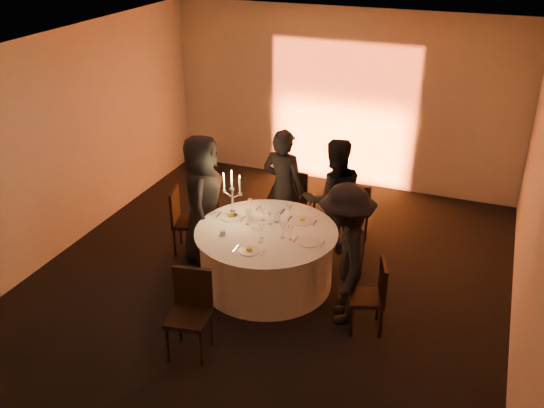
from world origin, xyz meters
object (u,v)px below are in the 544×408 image
(guest_back_right, at_px, (333,199))
(coffee_cup, at_px, (223,233))
(chair_right, at_px, (373,293))
(guest_left, at_px, (203,198))
(chair_left, at_px, (183,217))
(guest_back_left, at_px, (283,188))
(chair_back_left, at_px, (297,196))
(candelabra, at_px, (232,201))
(guest_right, at_px, (345,255))
(banquet_table, at_px, (266,257))
(chair_front, at_px, (191,307))
(chair_back_right, at_px, (355,209))

(guest_back_right, height_order, coffee_cup, guest_back_right)
(chair_right, relative_size, guest_left, 0.49)
(chair_left, bearing_deg, coffee_cup, -140.61)
(chair_right, distance_m, guest_back_left, 2.25)
(chair_right, height_order, guest_left, guest_left)
(chair_back_left, xyz_separation_m, chair_right, (1.59, -1.98, -0.06))
(guest_back_left, bearing_deg, chair_right, 145.83)
(chair_back_left, distance_m, candelabra, 1.46)
(chair_left, bearing_deg, guest_left, -108.75)
(guest_right, bearing_deg, banquet_table, -125.70)
(chair_front, height_order, candelabra, candelabra)
(guest_left, xyz_separation_m, guest_right, (2.15, -0.69, -0.03))
(chair_left, relative_size, guest_back_right, 0.55)
(chair_back_left, bearing_deg, guest_back_left, 89.48)
(coffee_cup, relative_size, candelabra, 0.17)
(chair_back_right, bearing_deg, coffee_cup, 31.77)
(guest_left, height_order, guest_right, guest_left)
(chair_back_right, xyz_separation_m, chair_right, (0.71, -1.99, -0.00))
(chair_right, relative_size, coffee_cup, 8.00)
(chair_left, relative_size, guest_right, 0.55)
(coffee_cup, bearing_deg, guest_back_left, 77.41)
(chair_right, relative_size, chair_front, 0.90)
(chair_back_left, bearing_deg, banquet_table, 98.68)
(guest_left, height_order, guest_back_left, guest_left)
(chair_right, xyz_separation_m, guest_back_left, (-1.63, 1.51, 0.38))
(guest_left, relative_size, guest_back_right, 1.03)
(chair_back_left, xyz_separation_m, guest_left, (-0.92, -1.20, 0.33))
(coffee_cup, distance_m, candelabra, 0.54)
(chair_back_left, xyz_separation_m, guest_back_right, (0.71, -0.54, 0.31))
(guest_back_left, xyz_separation_m, guest_back_right, (0.75, -0.07, -0.01))
(chair_right, height_order, guest_right, guest_right)
(chair_back_left, xyz_separation_m, guest_right, (1.23, -1.88, 0.30))
(guest_back_right, relative_size, candelabra, 2.61)
(chair_left, relative_size, chair_back_left, 0.96)
(chair_right, xyz_separation_m, chair_front, (-1.75, -1.06, 0.06))
(chair_back_left, distance_m, chair_front, 3.04)
(guest_right, distance_m, coffee_cup, 1.57)
(candelabra, bearing_deg, chair_left, 169.94)
(chair_back_right, xyz_separation_m, guest_right, (0.35, -1.89, 0.36))
(chair_right, xyz_separation_m, guest_right, (-0.37, 0.10, 0.37))
(chair_back_left, xyz_separation_m, chair_back_right, (0.88, 0.01, -0.06))
(guest_left, distance_m, guest_back_left, 1.15)
(chair_right, xyz_separation_m, coffee_cup, (-1.93, 0.16, 0.31))
(chair_back_left, xyz_separation_m, guest_back_left, (-0.04, -0.47, 0.31))
(chair_right, height_order, guest_back_left, guest_back_left)
(chair_right, bearing_deg, candelabra, -126.57)
(guest_back_right, bearing_deg, chair_back_left, -68.16)
(chair_front, xyz_separation_m, guest_right, (1.38, 1.15, 0.31))
(chair_back_left, bearing_deg, guest_right, 127.21)
(banquet_table, relative_size, chair_front, 1.84)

